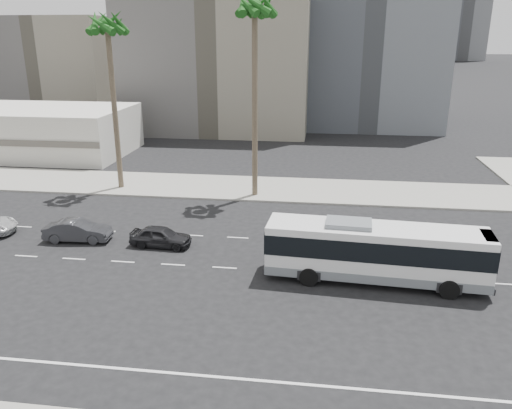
% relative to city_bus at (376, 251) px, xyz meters
% --- Properties ---
extents(ground, '(700.00, 700.00, 0.00)m').
position_rel_city_bus_xyz_m(ground, '(-5.19, 0.47, -1.73)').
color(ground, black).
rests_on(ground, ground).
extents(sidewalk_north, '(120.00, 7.00, 0.15)m').
position_rel_city_bus_xyz_m(sidewalk_north, '(-5.19, 15.97, -1.65)').
color(sidewalk_north, gray).
rests_on(sidewalk_north, ground).
extents(commercial_low, '(22.00, 12.16, 5.00)m').
position_rel_city_bus_xyz_m(commercial_low, '(-35.19, 26.46, 0.77)').
color(commercial_low, beige).
rests_on(commercial_low, ground).
extents(midrise_beige_west, '(24.00, 18.00, 18.00)m').
position_rel_city_bus_xyz_m(midrise_beige_west, '(-17.19, 45.47, 7.27)').
color(midrise_beige_west, '#635F5A').
rests_on(midrise_beige_west, ground).
extents(midrise_gray_center, '(20.00, 20.00, 26.00)m').
position_rel_city_bus_xyz_m(midrise_gray_center, '(2.81, 52.47, 11.27)').
color(midrise_gray_center, '#4B4F56').
rests_on(midrise_gray_center, ground).
extents(midrise_beige_far, '(18.00, 16.00, 15.00)m').
position_rel_city_bus_xyz_m(midrise_beige_far, '(-43.19, 50.47, 5.77)').
color(midrise_beige_far, '#635F5A').
rests_on(midrise_beige_far, ground).
extents(city_bus, '(11.60, 3.32, 3.29)m').
position_rel_city_bus_xyz_m(city_bus, '(0.00, 0.00, 0.00)').
color(city_bus, silver).
rests_on(city_bus, ground).
extents(car_a, '(1.70, 3.85, 1.29)m').
position_rel_city_bus_xyz_m(car_a, '(-12.70, 3.02, -1.08)').
color(car_a, black).
rests_on(car_a, ground).
extents(car_b, '(1.76, 4.26, 1.37)m').
position_rel_city_bus_xyz_m(car_b, '(-18.20, 3.17, -1.04)').
color(car_b, '#2E2E31').
rests_on(car_b, ground).
extents(palm_near, '(4.62, 4.62, 15.56)m').
position_rel_city_bus_xyz_m(palm_near, '(-8.29, 13.97, 12.37)').
color(palm_near, brown).
rests_on(palm_near, ground).
extents(palm_mid, '(4.64, 4.64, 14.34)m').
position_rel_city_bus_xyz_m(palm_mid, '(-19.92, 14.63, 11.18)').
color(palm_mid, brown).
rests_on(palm_mid, ground).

